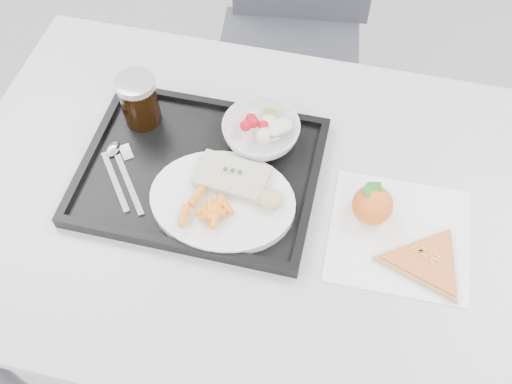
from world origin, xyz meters
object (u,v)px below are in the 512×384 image
table (262,217)px  tray (200,172)px  salad_bowl (261,132)px  cola_glass (139,100)px  chair (294,21)px  tangerine (373,205)px  pizza_slice (426,262)px  dinner_plate (223,201)px

table → tray: (-0.13, 0.03, 0.08)m
salad_bowl → cola_glass: cola_glass is taller
chair → cola_glass: 0.72m
tray → tangerine: 0.33m
pizza_slice → table: bearing=167.2°
dinner_plate → pizza_slice: size_ratio=1.28×
salad_bowl → tangerine: (0.23, -0.12, -0.00)m
salad_bowl → cola_glass: size_ratio=1.41×
table → dinner_plate: dinner_plate is taller
cola_glass → chair: bearing=72.3°
salad_bowl → pizza_slice: 0.39m
chair → tangerine: chair is taller
tray → cola_glass: (-0.15, 0.10, 0.06)m
cola_glass → pizza_slice: 0.62m
salad_bowl → dinner_plate: bearing=-102.1°
salad_bowl → tray: bearing=-134.4°
tangerine → cola_glass: bearing=166.5°
dinner_plate → pizza_slice: dinner_plate is taller
salad_bowl → pizza_slice: salad_bowl is taller
table → chair: size_ratio=1.29×
tray → dinner_plate: 0.09m
salad_bowl → chair: bearing=94.0°
dinner_plate → tangerine: size_ratio=3.08×
table → chair: bearing=95.7°
tray → dinner_plate: (0.06, -0.06, 0.02)m
chair → pizza_slice: chair is taller
chair → cola_glass: bearing=-107.7°
chair → cola_glass: chair is taller
tangerine → table: bearing=-177.1°
dinner_plate → pizza_slice: bearing=-5.1°
dinner_plate → tangerine: bearing=9.9°
table → pizza_slice: (0.31, -0.07, 0.08)m
dinner_plate → tangerine: tangerine is taller
chair → salad_bowl: 0.68m
tray → cola_glass: size_ratio=4.17×
tangerine → pizza_slice: (0.11, -0.08, -0.02)m
dinner_plate → pizza_slice: (0.38, -0.03, -0.01)m
salad_bowl → cola_glass: 0.25m
cola_glass → tray: bearing=-33.4°
table → tangerine: tangerine is taller
table → dinner_plate: (-0.07, -0.04, 0.09)m
table → cola_glass: size_ratio=11.11×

